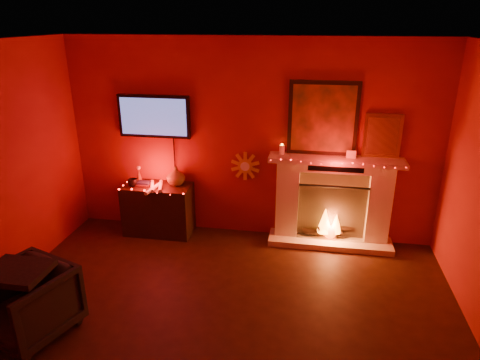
# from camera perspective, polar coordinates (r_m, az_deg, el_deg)

# --- Properties ---
(room) EXTENTS (5.00, 5.00, 5.00)m
(room) POSITION_cam_1_polar(r_m,az_deg,el_deg) (3.46, -4.99, -5.96)
(room) COLOR black
(room) RESTS_ON ground
(floor) EXTENTS (5.00, 5.00, 0.00)m
(floor) POSITION_cam_1_polar(r_m,az_deg,el_deg) (4.24, -4.37, -22.45)
(floor) COLOR black
(floor) RESTS_ON ground
(fireplace) EXTENTS (1.72, 0.40, 2.18)m
(fireplace) POSITION_cam_1_polar(r_m,az_deg,el_deg) (5.81, 12.23, -1.70)
(fireplace) COLOR beige
(fireplace) RESTS_ON floor
(tv) EXTENTS (1.00, 0.07, 1.24)m
(tv) POSITION_cam_1_polar(r_m,az_deg,el_deg) (5.96, -11.38, 8.29)
(tv) COLOR black
(tv) RESTS_ON room
(sunburst_clock) EXTENTS (0.40, 0.03, 0.40)m
(sunburst_clock) POSITION_cam_1_polar(r_m,az_deg,el_deg) (5.85, 0.69, 1.86)
(sunburst_clock) COLOR gold
(sunburst_clock) RESTS_ON room
(console_table) EXTENTS (0.94, 0.60, 0.99)m
(console_table) POSITION_cam_1_polar(r_m,az_deg,el_deg) (6.17, -10.74, -3.53)
(console_table) COLOR black
(console_table) RESTS_ON floor
(armchair) EXTENTS (0.96, 0.97, 0.70)m
(armchair) POSITION_cam_1_polar(r_m,az_deg,el_deg) (4.72, -26.49, -14.43)
(armchair) COLOR black
(armchair) RESTS_ON floor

